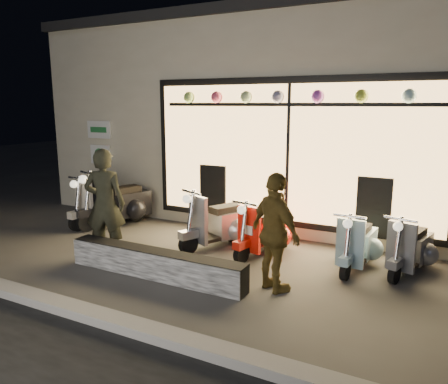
# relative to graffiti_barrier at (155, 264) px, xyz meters

# --- Properties ---
(ground) EXTENTS (40.00, 40.00, 0.00)m
(ground) POSITION_rel_graffiti_barrier_xyz_m (0.22, 0.65, -0.20)
(ground) COLOR #383533
(ground) RESTS_ON ground
(kerb) EXTENTS (40.00, 0.25, 0.12)m
(kerb) POSITION_rel_graffiti_barrier_xyz_m (0.22, -1.35, -0.14)
(kerb) COLOR slate
(kerb) RESTS_ON ground
(shop_building) EXTENTS (10.20, 6.23, 4.20)m
(shop_building) POSITION_rel_graffiti_barrier_xyz_m (0.22, 5.63, 1.90)
(shop_building) COLOR beige
(shop_building) RESTS_ON ground
(graffiti_barrier) EXTENTS (2.80, 0.28, 0.40)m
(graffiti_barrier) POSITION_rel_graffiti_barrier_xyz_m (0.00, 0.00, 0.00)
(graffiti_barrier) COLOR black
(graffiti_barrier) RESTS_ON ground
(scooter_silver) EXTENTS (0.82, 1.36, 1.00)m
(scooter_silver) POSITION_rel_graffiti_barrier_xyz_m (0.19, 1.71, 0.20)
(scooter_silver) COLOR black
(scooter_silver) RESTS_ON ground
(scooter_red) EXTENTS (0.60, 1.29, 0.91)m
(scooter_red) POSITION_rel_graffiti_barrier_xyz_m (1.00, 1.71, 0.17)
(scooter_red) COLOR black
(scooter_red) RESTS_ON ground
(scooter_black) EXTENTS (0.84, 1.52, 1.10)m
(scooter_black) POSITION_rel_graffiti_barrier_xyz_m (-2.25, 1.98, 0.24)
(scooter_black) COLOR black
(scooter_black) RESTS_ON ground
(scooter_cream) EXTENTS (0.55, 1.40, 1.00)m
(scooter_cream) POSITION_rel_graffiti_barrier_xyz_m (-2.62, 1.88, 0.20)
(scooter_cream) COLOR black
(scooter_cream) RESTS_ON ground
(scooter_blue) EXTENTS (0.44, 1.23, 0.88)m
(scooter_blue) POSITION_rel_graffiti_barrier_xyz_m (2.45, 1.78, 0.15)
(scooter_blue) COLOR black
(scooter_blue) RESTS_ON ground
(scooter_grey) EXTENTS (0.58, 1.23, 0.87)m
(scooter_grey) POSITION_rel_graffiti_barrier_xyz_m (3.17, 1.95, 0.15)
(scooter_grey) COLOR black
(scooter_grey) RESTS_ON ground
(man) EXTENTS (0.75, 0.64, 1.75)m
(man) POSITION_rel_graffiti_barrier_xyz_m (-1.19, 0.33, 0.67)
(man) COLOR black
(man) RESTS_ON ground
(woman) EXTENTS (0.98, 0.82, 1.57)m
(woman) POSITION_rel_graffiti_barrier_xyz_m (1.65, 0.37, 0.58)
(woman) COLOR brown
(woman) RESTS_ON ground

